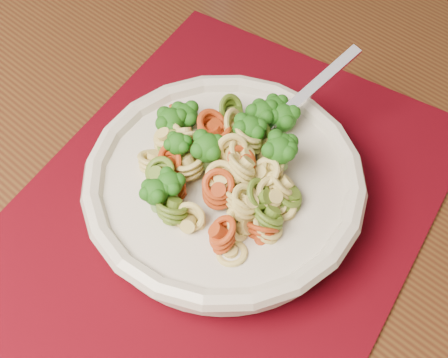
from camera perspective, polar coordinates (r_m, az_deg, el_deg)
name	(u,v)px	position (r m, az deg, el deg)	size (l,w,h in m)	color
dining_table	(97,247)	(0.72, -11.55, -6.09)	(1.53, 1.25, 0.74)	#492E14
placemat	(222,209)	(0.60, -0.18, -2.75)	(0.46, 0.36, 0.00)	#4C030C
pasta_bowl	(224,185)	(0.57, 0.00, -0.59)	(0.26, 0.26, 0.05)	beige
pasta_broccoli_heap	(224,175)	(0.56, 0.00, 0.36)	(0.22, 0.22, 0.06)	#CCBF64
fork	(252,141)	(0.59, 2.58, 3.49)	(0.19, 0.02, 0.01)	silver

